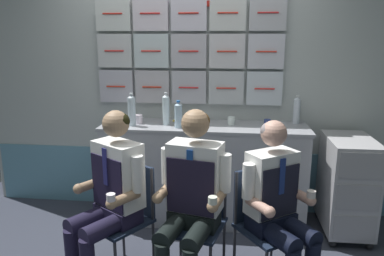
% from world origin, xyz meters
% --- Properties ---
extents(galley_bulkhead, '(4.20, 0.14, 2.17)m').
position_xyz_m(galley_bulkhead, '(0.01, 1.37, 1.13)').
color(galley_bulkhead, '#B2B9B6').
rests_on(galley_bulkhead, ground).
extents(galley_counter, '(1.96, 0.53, 0.97)m').
position_xyz_m(galley_counter, '(0.22, 1.09, 0.49)').
color(galley_counter, '#A6A9B0').
rests_on(galley_counter, ground).
extents(service_trolley, '(0.40, 0.65, 0.91)m').
position_xyz_m(service_trolley, '(1.54, 0.96, 0.49)').
color(service_trolley, black).
rests_on(service_trolley, ground).
extents(folding_chair_left, '(0.56, 0.56, 0.86)m').
position_xyz_m(folding_chair_left, '(-0.28, 0.18, 0.53)').
color(folding_chair_left, '#2D2D33').
rests_on(folding_chair_left, ground).
extents(crew_member_left, '(0.62, 0.69, 1.29)m').
position_xyz_m(crew_member_left, '(-0.37, 0.04, 0.72)').
color(crew_member_left, black).
rests_on(crew_member_left, ground).
extents(folding_chair_center, '(0.48, 0.48, 0.86)m').
position_xyz_m(folding_chair_center, '(0.26, 0.18, 0.53)').
color(folding_chair_center, '#2D2D33').
rests_on(folding_chair_center, ground).
extents(crew_member_center, '(0.53, 0.69, 1.31)m').
position_xyz_m(crew_member_center, '(0.22, 0.03, 0.73)').
color(crew_member_center, black).
rests_on(crew_member_center, ground).
extents(folding_chair_right, '(0.56, 0.56, 0.86)m').
position_xyz_m(folding_chair_right, '(0.73, 0.18, 0.53)').
color(folding_chair_right, '#2D2D33').
rests_on(folding_chair_right, ground).
extents(crew_member_right, '(0.59, 0.65, 1.25)m').
position_xyz_m(crew_member_right, '(0.82, 0.04, 0.69)').
color(crew_member_right, black).
rests_on(crew_member_right, ground).
extents(water_bottle_clear, '(0.07, 0.07, 0.25)m').
position_xyz_m(water_bottle_clear, '(-0.01, 0.96, 1.09)').
color(water_bottle_clear, silver).
rests_on(water_bottle_clear, galley_counter).
extents(water_bottle_tall, '(0.07, 0.07, 0.31)m').
position_xyz_m(water_bottle_tall, '(-0.45, 0.99, 1.12)').
color(water_bottle_tall, silver).
rests_on(water_bottle_tall, galley_counter).
extents(water_bottle_short, '(0.07, 0.07, 0.28)m').
position_xyz_m(water_bottle_short, '(1.10, 1.26, 1.10)').
color(water_bottle_short, silver).
rests_on(water_bottle_short, galley_counter).
extents(water_bottle_blue_cap, '(0.07, 0.07, 0.31)m').
position_xyz_m(water_bottle_blue_cap, '(-0.14, 1.07, 1.12)').
color(water_bottle_blue_cap, silver).
rests_on(water_bottle_blue_cap, galley_counter).
extents(paper_cup_blue, '(0.06, 0.06, 0.06)m').
position_xyz_m(paper_cup_blue, '(0.82, 1.12, 1.00)').
color(paper_cup_blue, navy).
rests_on(paper_cup_blue, galley_counter).
extents(paper_cup_tan, '(0.06, 0.06, 0.07)m').
position_xyz_m(paper_cup_tan, '(-0.60, 1.03, 1.01)').
color(paper_cup_tan, silver).
rests_on(paper_cup_tan, galley_counter).
extents(espresso_cup_small, '(0.07, 0.07, 0.09)m').
position_xyz_m(espresso_cup_small, '(-0.41, 1.09, 1.01)').
color(espresso_cup_small, white).
rests_on(espresso_cup_small, galley_counter).
extents(coffee_cup_white, '(0.07, 0.07, 0.07)m').
position_xyz_m(coffee_cup_white, '(0.48, 1.13, 1.01)').
color(coffee_cup_white, white).
rests_on(coffee_cup_white, galley_counter).
extents(snack_banana, '(0.17, 0.10, 0.04)m').
position_xyz_m(snack_banana, '(-0.01, 1.18, 0.99)').
color(snack_banana, yellow).
rests_on(snack_banana, galley_counter).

